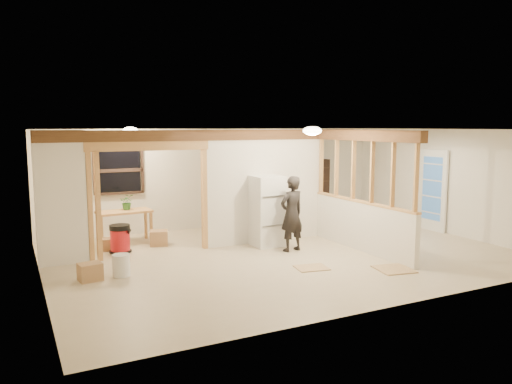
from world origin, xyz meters
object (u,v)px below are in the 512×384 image
refrigerator (267,211)px  shop_vac (120,239)px  bookshelf (314,189)px  work_table (125,227)px  woman (292,214)px

refrigerator → shop_vac: size_ratio=2.57×
refrigerator → bookshelf: 3.45m
refrigerator → work_table: bearing=149.7°
shop_vac → bookshelf: size_ratio=0.36×
refrigerator → woman: bearing=-71.0°
shop_vac → bookshelf: 5.83m
refrigerator → bookshelf: bearing=39.8°
refrigerator → bookshelf: bookshelf is taller
refrigerator → shop_vac: (-2.98, 0.78, -0.46)m
refrigerator → woman: woman is taller
woman → bookshelf: size_ratio=0.95×
woman → bookshelf: bearing=-141.1°
work_table → woman: bearing=-41.4°
woman → shop_vac: (-3.20, 1.43, -0.49)m
refrigerator → shop_vac: bearing=165.4°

